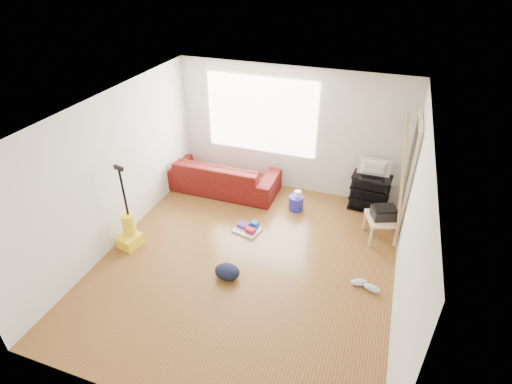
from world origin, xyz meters
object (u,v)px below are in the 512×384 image
(side_table, at_px, (383,221))
(backpack, at_px, (227,277))
(tv_stand, at_px, (370,192))
(bucket, at_px, (296,209))
(vacuum, at_px, (129,231))
(sofa, at_px, (223,189))
(cleaning_tray, at_px, (248,228))

(side_table, bearing_deg, backpack, -140.05)
(tv_stand, distance_m, side_table, 0.89)
(bucket, distance_m, vacuum, 3.07)
(sofa, distance_m, bucket, 1.63)
(backpack, distance_m, vacuum, 1.87)
(side_table, relative_size, backpack, 1.67)
(tv_stand, xyz_separation_m, cleaning_tray, (-1.91, -1.42, -0.31))
(vacuum, bearing_deg, cleaning_tray, 41.41)
(sofa, xyz_separation_m, bucket, (1.62, -0.21, 0.00))
(sofa, relative_size, side_table, 3.48)
(side_table, relative_size, vacuum, 0.45)
(bucket, distance_m, backpack, 2.20)
(sofa, xyz_separation_m, backpack, (1.09, -2.34, 0.00))
(sofa, bearing_deg, cleaning_tray, 130.78)
(sofa, relative_size, backpack, 5.83)
(tv_stand, xyz_separation_m, bucket, (-1.29, -0.48, -0.36))
(tv_stand, bearing_deg, bucket, -154.70)
(side_table, relative_size, bucket, 2.35)
(side_table, xyz_separation_m, vacuum, (-3.95, -1.58, -0.08))
(sofa, relative_size, bucket, 8.18)
(cleaning_tray, bearing_deg, bucket, 56.49)
(sofa, height_order, cleaning_tray, sofa)
(sofa, height_order, vacuum, vacuum)
(tv_stand, bearing_deg, sofa, -169.65)
(tv_stand, bearing_deg, side_table, -65.35)
(sofa, relative_size, tv_stand, 3.11)
(cleaning_tray, distance_m, backpack, 1.20)
(side_table, height_order, vacuum, vacuum)
(sofa, relative_size, vacuum, 1.56)
(cleaning_tray, bearing_deg, vacuum, -150.02)
(backpack, bearing_deg, bucket, 79.55)
(vacuum, bearing_deg, sofa, 82.34)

